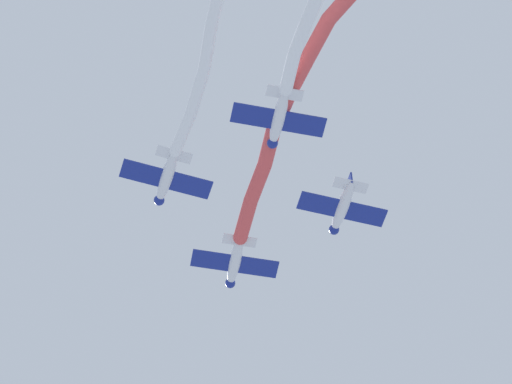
% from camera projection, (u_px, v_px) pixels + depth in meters
% --- Properties ---
extents(airplane_lead, '(5.67, 4.69, 1.49)m').
position_uv_depth(airplane_lead, '(235.00, 262.00, 80.21)').
color(airplane_lead, silver).
extents(smoke_trail_lead, '(14.32, 14.28, 2.45)m').
position_uv_depth(smoke_trail_lead, '(286.00, 115.00, 74.40)').
color(smoke_trail_lead, '#DB4C4C').
extents(airplane_left_wing, '(5.37, 4.88, 1.49)m').
position_uv_depth(airplane_left_wing, '(166.00, 178.00, 75.88)').
color(airplane_left_wing, silver).
extents(smoke_trail_left_wing, '(13.63, 17.58, 1.87)m').
position_uv_depth(smoke_trail_left_wing, '(217.00, 0.00, 69.21)').
color(smoke_trail_left_wing, white).
extents(airplane_right_wing, '(5.48, 4.82, 1.49)m').
position_uv_depth(airplane_right_wing, '(342.00, 208.00, 78.05)').
color(airplane_right_wing, silver).
extents(airplane_slot, '(5.63, 4.72, 1.49)m').
position_uv_depth(airplane_slot, '(278.00, 118.00, 73.64)').
color(airplane_slot, silver).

